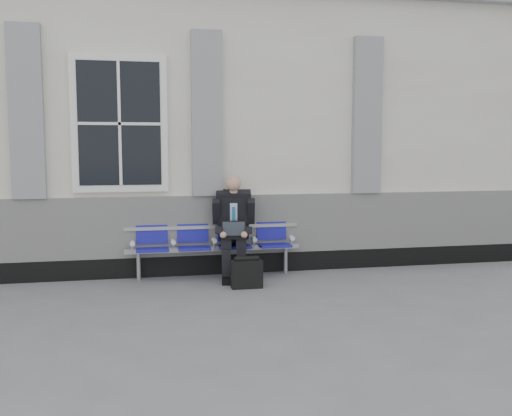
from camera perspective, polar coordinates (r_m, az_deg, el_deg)
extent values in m
plane|color=slate|center=(7.28, -16.18, -9.44)|extent=(70.00, 70.00, 0.00)
cube|color=silver|center=(10.51, -15.02, 6.90)|extent=(14.00, 4.00, 4.20)
cube|color=gray|center=(10.78, -15.37, 18.78)|extent=(14.40, 4.40, 0.24)
cube|color=black|center=(8.67, -15.45, -5.89)|extent=(14.00, 0.10, 0.30)
cube|color=silver|center=(8.55, -15.57, -1.97)|extent=(14.00, 0.08, 0.90)
cube|color=gray|center=(8.58, -21.98, 8.89)|extent=(0.45, 0.14, 2.40)
cube|color=gray|center=(8.50, -4.94, 9.33)|extent=(0.45, 0.14, 2.40)
cube|color=gray|center=(9.14, 11.03, 9.02)|extent=(0.45, 0.14, 2.40)
cube|color=white|center=(8.46, -13.47, 8.19)|extent=(1.35, 0.10, 1.95)
cube|color=black|center=(8.41, -13.49, 8.20)|extent=(1.15, 0.02, 1.75)
cube|color=#9EA0A3|center=(8.49, -4.24, -4.07)|extent=(2.60, 0.07, 0.07)
cube|color=#9EA0A3|center=(8.56, -4.36, -1.89)|extent=(2.60, 0.05, 0.05)
cylinder|color=#9EA0A3|center=(8.47, -11.66, -5.76)|extent=(0.06, 0.06, 0.39)
cylinder|color=#9EA0A3|center=(8.74, 2.98, -5.27)|extent=(0.06, 0.06, 0.39)
cube|color=#121093|center=(8.34, -10.32, -4.13)|extent=(0.46, 0.42, 0.07)
cube|color=#121093|center=(8.51, -10.39, -2.16)|extent=(0.46, 0.10, 0.40)
cube|color=#121093|center=(8.38, -6.21, -4.03)|extent=(0.46, 0.42, 0.07)
cube|color=#121093|center=(8.54, -6.36, -2.06)|extent=(0.46, 0.10, 0.40)
cube|color=#121093|center=(8.45, -2.15, -3.90)|extent=(0.46, 0.42, 0.07)
cube|color=#121093|center=(8.62, -2.38, -1.96)|extent=(0.46, 0.10, 0.40)
cube|color=#121093|center=(8.57, 1.82, -3.76)|extent=(0.46, 0.42, 0.07)
cube|color=#121093|center=(8.73, 1.51, -1.85)|extent=(0.46, 0.10, 0.40)
cylinder|color=white|center=(8.35, -12.26, -3.46)|extent=(0.07, 0.12, 0.07)
cylinder|color=white|center=(8.37, -8.28, -3.37)|extent=(0.07, 0.12, 0.07)
cylinder|color=white|center=(8.42, -4.20, -3.26)|extent=(0.07, 0.12, 0.07)
cylinder|color=white|center=(8.52, -0.19, -3.14)|extent=(0.07, 0.12, 0.07)
cylinder|color=white|center=(8.65, 3.59, -3.00)|extent=(0.07, 0.12, 0.07)
cube|color=black|center=(8.13, -2.98, -7.20)|extent=(0.16, 0.29, 0.10)
cube|color=black|center=(8.13, -1.47, -7.20)|extent=(0.16, 0.29, 0.10)
cube|color=black|center=(8.15, -2.98, -5.75)|extent=(0.15, 0.16, 0.47)
cube|color=black|center=(8.15, -1.48, -5.74)|extent=(0.15, 0.16, 0.47)
cube|color=black|center=(8.33, -2.97, -3.40)|extent=(0.23, 0.50, 0.15)
cube|color=black|center=(8.33, -1.50, -3.39)|extent=(0.23, 0.50, 0.15)
cube|color=black|center=(8.48, -2.25, -0.81)|extent=(0.50, 0.43, 0.67)
cube|color=#BCD2F7|center=(8.36, -2.25, -0.78)|extent=(0.12, 0.12, 0.38)
cube|color=teal|center=(8.35, -2.25, -0.93)|extent=(0.06, 0.09, 0.32)
cube|color=black|center=(8.42, -2.26, 1.32)|extent=(0.55, 0.33, 0.15)
cylinder|color=tan|center=(8.36, -2.26, 1.80)|extent=(0.12, 0.12, 0.11)
sphere|color=tan|center=(8.29, -2.26, 2.50)|extent=(0.22, 0.22, 0.22)
cube|color=black|center=(8.37, -4.00, -0.33)|extent=(0.15, 0.32, 0.40)
cube|color=black|center=(8.37, -0.50, -0.32)|extent=(0.15, 0.32, 0.40)
cube|color=black|center=(8.22, -3.73, -2.25)|extent=(0.15, 0.34, 0.15)
cube|color=black|center=(8.21, -0.75, -2.24)|extent=(0.15, 0.34, 0.15)
sphere|color=tan|center=(8.07, -3.30, -2.71)|extent=(0.10, 0.10, 0.10)
sphere|color=tan|center=(8.07, -1.18, -2.70)|extent=(0.10, 0.10, 0.10)
cube|color=black|center=(8.16, -2.24, -2.98)|extent=(0.39, 0.30, 0.02)
cube|color=black|center=(8.27, -2.24, -2.08)|extent=(0.36, 0.15, 0.23)
cube|color=black|center=(8.26, -2.24, -2.09)|extent=(0.33, 0.12, 0.19)
cube|color=black|center=(7.84, -0.94, -6.63)|extent=(0.43, 0.18, 0.38)
cylinder|color=black|center=(7.79, -0.94, -5.10)|extent=(0.34, 0.07, 0.07)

